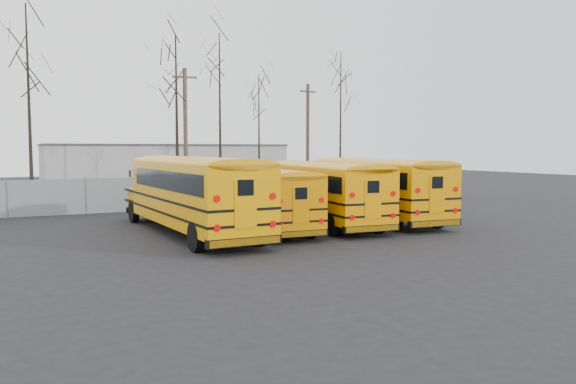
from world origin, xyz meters
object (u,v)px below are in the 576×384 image
bus_a (193,189)px  bus_c (321,187)px  utility_pole_left (186,135)px  bus_d (374,184)px  utility_pole_right (308,138)px  bus_b (260,193)px

bus_a → bus_c: (6.57, 0.38, -0.18)m
bus_c → utility_pole_left: utility_pole_left is taller
bus_d → utility_pole_right: size_ratio=1.32×
bus_a → bus_c: 6.58m
bus_b → utility_pole_left: bearing=92.2°
utility_pole_right → bus_a: bearing=-143.3°
bus_b → bus_d: bearing=6.3°
bus_c → utility_pole_right: utility_pole_right is taller
bus_a → bus_d: bearing=1.5°
bus_a → utility_pole_right: bearing=46.8°
bus_c → bus_d: (3.27, 0.15, 0.08)m
bus_b → bus_d: size_ratio=0.88×
bus_b → utility_pole_right: size_ratio=1.16×
utility_pole_right → utility_pole_left: bearing=-173.9°
bus_c → utility_pole_left: size_ratio=1.25×
bus_d → utility_pole_right: 17.44m
bus_d → bus_b: bearing=-173.3°
bus_a → utility_pole_left: 14.09m
bus_a → bus_b: bearing=3.6°
utility_pole_left → bus_a: bearing=-95.7°
bus_c → bus_d: bearing=8.0°
bus_b → bus_d: 6.55m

